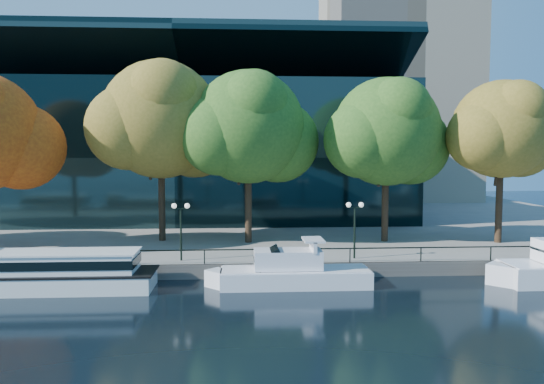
{
  "coord_description": "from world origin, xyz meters",
  "views": [
    {
      "loc": [
        2.43,
        -32.48,
        8.62
      ],
      "look_at": [
        4.89,
        8.0,
        5.52
      ],
      "focal_mm": 35.0,
      "sensor_mm": 36.0,
      "label": 1
    }
  ],
  "objects": [
    {
      "name": "lamp_2",
      "position": [
        10.58,
        4.5,
        3.98
      ],
      "size": [
        1.26,
        0.36,
        4.03
      ],
      "color": "black",
      "rests_on": "promenade"
    },
    {
      "name": "ground",
      "position": [
        0.0,
        0.0,
        0.0
      ],
      "size": [
        160.0,
        160.0,
        0.0
      ],
      "primitive_type": "plane",
      "color": "black",
      "rests_on": "ground"
    },
    {
      "name": "lamp_1",
      "position": [
        -1.7,
        4.5,
        3.98
      ],
      "size": [
        1.26,
        0.36,
        4.03
      ],
      "color": "black",
      "rests_on": "promenade"
    },
    {
      "name": "tree_4",
      "position": [
        14.93,
        11.54,
        10.08
      ],
      "size": [
        11.36,
        9.32,
        13.82
      ],
      "color": "black",
      "rests_on": "promenade"
    },
    {
      "name": "office_tower",
      "position": [
        28.0,
        55.0,
        33.02
      ],
      "size": [
        22.5,
        22.5,
        65.9
      ],
      "color": "tan",
      "rests_on": "ground"
    },
    {
      "name": "cruiser_near",
      "position": [
        5.52,
        0.76,
        0.95
      ],
      "size": [
        10.59,
        2.73,
        3.07
      ],
      "color": "white",
      "rests_on": "ground"
    },
    {
      "name": "tree_3",
      "position": [
        3.32,
        11.6,
        10.44
      ],
      "size": [
        11.74,
        9.62,
        14.34
      ],
      "color": "black",
      "rests_on": "promenade"
    },
    {
      "name": "railing",
      "position": [
        0.0,
        3.25,
        1.94
      ],
      "size": [
        88.2,
        0.08,
        0.99
      ],
      "color": "black",
      "rests_on": "promenade"
    },
    {
      "name": "convention_building",
      "position": [
        -4.0,
        31.79,
        8.51
      ],
      "size": [
        50.0,
        24.57,
        21.43
      ],
      "color": "black",
      "rests_on": "ground"
    },
    {
      "name": "promenade",
      "position": [
        0.0,
        36.38,
        0.5
      ],
      "size": [
        90.0,
        67.08,
        1.0
      ],
      "color": "slate",
      "rests_on": "ground"
    },
    {
      "name": "tour_boat",
      "position": [
        -10.4,
        0.65,
        1.25
      ],
      "size": [
        15.54,
        3.47,
        2.95
      ],
      "color": "white",
      "rests_on": "ground"
    },
    {
      "name": "tree_2",
      "position": [
        -4.03,
        12.96,
        11.1
      ],
      "size": [
        12.48,
        10.23,
        15.31
      ],
      "color": "black",
      "rests_on": "promenade"
    },
    {
      "name": "tree_5",
      "position": [
        24.23,
        10.27,
        10.28
      ],
      "size": [
        10.12,
        8.3,
        13.51
      ],
      "color": "black",
      "rests_on": "promenade"
    }
  ]
}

